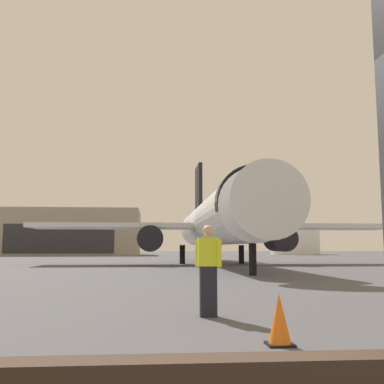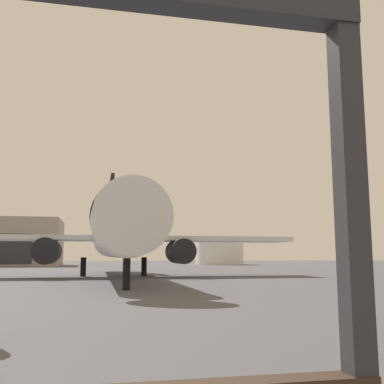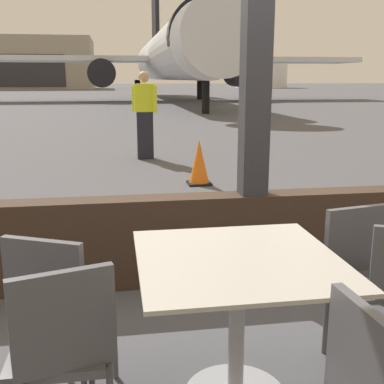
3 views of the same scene
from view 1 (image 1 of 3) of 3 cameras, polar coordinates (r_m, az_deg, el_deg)
name	(u,v)px [view 1 (image 1 of 3)]	position (r m, az deg, el deg)	size (l,w,h in m)	color
ground_plane	(171,261)	(42.60, -2.74, -8.79)	(220.00, 220.00, 0.00)	#4C4C51
airplane	(217,222)	(33.85, 3.14, -3.78)	(28.14, 31.95, 10.00)	silver
ground_crew_worker	(208,269)	(8.76, 2.07, -9.71)	(0.48, 0.37, 1.74)	black
traffic_cone	(279,320)	(6.43, 11.04, -15.70)	(0.36, 0.36, 0.69)	orange
distant_hangar	(68,233)	(80.74, -15.49, -5.00)	(24.53, 14.00, 7.66)	#9E9384
fuel_storage_tank	(295,241)	(86.32, 12.93, -6.10)	(8.96, 8.96, 4.93)	white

